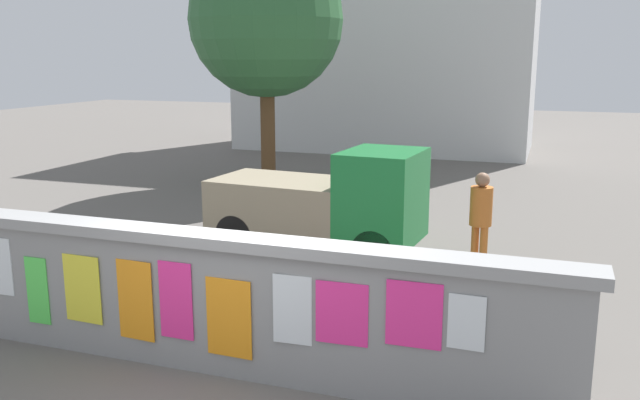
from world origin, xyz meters
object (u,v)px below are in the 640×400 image
(auto_rickshaw_truck, at_px, (326,203))
(tree_roadside, at_px, (266,20))
(bicycle_far, at_px, (504,331))
(bicycle_near, at_px, (135,274))
(person_walking, at_px, (481,213))
(motorcycle, at_px, (343,292))

(auto_rickshaw_truck, distance_m, tree_roadside, 7.27)
(auto_rickshaw_truck, distance_m, bicycle_far, 4.63)
(bicycle_near, distance_m, tree_roadside, 9.42)
(bicycle_far, distance_m, person_walking, 3.13)
(auto_rickshaw_truck, xyz_separation_m, tree_roadside, (-3.47, 5.46, 3.31))
(auto_rickshaw_truck, xyz_separation_m, motorcycle, (1.23, -2.94, -0.44))
(auto_rickshaw_truck, relative_size, person_walking, 2.29)
(bicycle_far, height_order, tree_roadside, tree_roadside)
(bicycle_near, bearing_deg, tree_roadside, 101.11)
(motorcycle, distance_m, bicycle_far, 2.01)
(bicycle_near, bearing_deg, person_walking, 31.28)
(person_walking, relative_size, tree_roadside, 0.26)
(auto_rickshaw_truck, distance_m, bicycle_near, 3.52)
(tree_roadside, bearing_deg, motorcycle, -60.79)
(motorcycle, xyz_separation_m, bicycle_far, (1.98, -0.36, -0.10))
(auto_rickshaw_truck, relative_size, tree_roadside, 0.60)
(person_walking, height_order, tree_roadside, tree_roadside)
(auto_rickshaw_truck, relative_size, bicycle_near, 2.17)
(auto_rickshaw_truck, xyz_separation_m, bicycle_near, (-1.81, -2.98, -0.54))
(motorcycle, distance_m, bicycle_near, 3.04)
(auto_rickshaw_truck, bearing_deg, bicycle_far, -45.81)
(bicycle_near, bearing_deg, auto_rickshaw_truck, 58.68)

